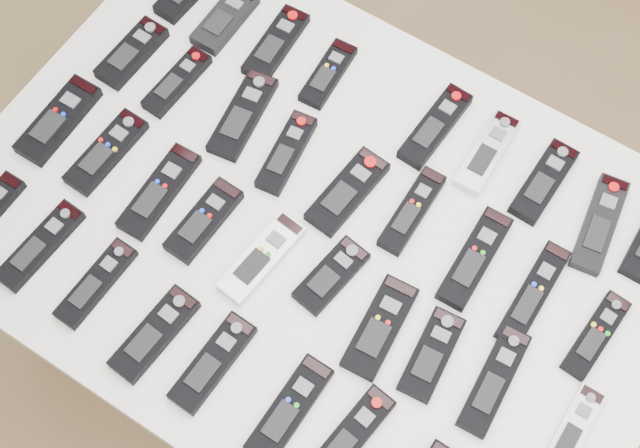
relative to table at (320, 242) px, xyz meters
The scene contains 34 objects.
ground 0.73m from the table, 32.69° to the left, with size 4.00×4.00×0.00m, color olive.
table is the anchor object (origin of this frame).
remote_1 0.48m from the table, 145.52° to the left, with size 0.06×0.15×0.02m, color black.
remote_2 0.40m from the table, 135.21° to the left, with size 0.06×0.17×0.02m, color black.
remote_3 0.32m from the table, 120.04° to the left, with size 0.05×0.15×0.02m, color black.
remote_4 0.30m from the table, 76.26° to the left, with size 0.05×0.18×0.02m, color black.
remote_5 0.34m from the table, 58.38° to the left, with size 0.05×0.17×0.02m, color #B7B7BC.
remote_6 0.41m from the table, 45.01° to the left, with size 0.05×0.17×0.02m, color black.
remote_7 0.49m from the table, 33.31° to the left, with size 0.05×0.19×0.02m, color black.
remote_9 0.51m from the table, 167.60° to the left, with size 0.06×0.16×0.02m, color black.
remote_10 0.41m from the table, 164.94° to the left, with size 0.05×0.16×0.02m, color black.
remote_11 0.27m from the table, 155.15° to the left, with size 0.06×0.18×0.02m, color black.
remote_12 0.17m from the table, 145.47° to the left, with size 0.05×0.16×0.02m, color black.
remote_13 0.11m from the table, 86.93° to the left, with size 0.06×0.17×0.02m, color black.
remote_14 0.18m from the table, 42.99° to the left, with size 0.04×0.17×0.02m, color black.
remote_15 0.28m from the table, 19.83° to the left, with size 0.05×0.19×0.02m, color black.
remote_16 0.38m from the table, 13.56° to the left, with size 0.05×0.20×0.02m, color black.
remote_17 0.50m from the table, ahead, with size 0.04×0.16×0.02m, color black.
remote_18 0.53m from the table, behind, with size 0.06×0.18×0.02m, color black.
remote_19 0.42m from the table, 168.03° to the right, with size 0.06×0.18×0.02m, color black.
remote_20 0.30m from the table, 160.63° to the right, with size 0.06×0.19×0.02m, color black.
remote_21 0.21m from the table, 150.18° to the right, with size 0.05×0.16×0.02m, color black.
remote_22 0.13m from the table, 116.34° to the right, with size 0.05×0.18×0.02m, color #B7B7BC.
remote_23 0.12m from the table, 45.33° to the right, with size 0.06×0.14×0.02m, color black.
remote_24 0.22m from the table, 28.79° to the right, with size 0.06×0.17×0.02m, color black.
remote_25 0.30m from the table, 18.70° to the right, with size 0.06×0.15×0.02m, color black.
remote_26 0.40m from the table, 11.33° to the right, with size 0.05×0.19×0.02m, color black.
remote_27 0.54m from the table, ahead, with size 0.04×0.15×0.02m, color silver.
remote_29 0.49m from the table, 142.85° to the right, with size 0.05×0.18×0.02m, color black.
remote_30 0.40m from the table, 131.63° to the right, with size 0.04×0.17×0.02m, color black.
remote_31 0.34m from the table, 111.63° to the right, with size 0.06×0.17×0.02m, color black.
remote_32 0.31m from the table, 92.81° to the right, with size 0.05×0.17×0.02m, color black.
remote_33 0.33m from the table, 65.87° to the right, with size 0.05×0.18×0.02m, color black.
remote_34 0.37m from the table, 50.25° to the right, with size 0.05×0.18×0.02m, color black.
Camera 1 is at (0.27, -0.58, 2.20)m, focal length 50.00 mm.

